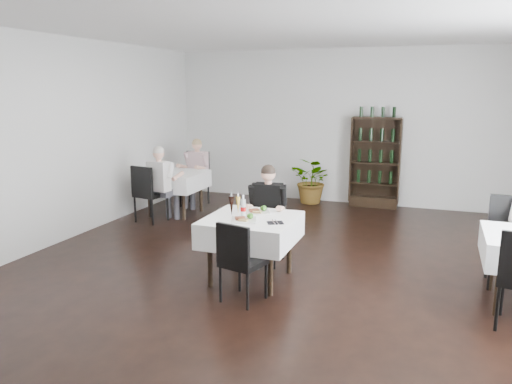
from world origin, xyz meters
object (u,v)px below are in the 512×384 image
at_px(main_table, 251,230).
at_px(wine_shelf, 375,163).
at_px(potted_tree, 313,181).
at_px(diner_main, 267,207).

bearing_deg(main_table, wine_shelf, 78.22).
bearing_deg(potted_tree, diner_main, -85.77).
bearing_deg(wine_shelf, potted_tree, -174.28).
distance_m(wine_shelf, diner_main, 3.81).
xyz_separation_m(wine_shelf, main_table, (-0.90, -4.31, -0.23)).
bearing_deg(diner_main, wine_shelf, 76.20).
height_order(wine_shelf, potted_tree, wine_shelf).
height_order(main_table, diner_main, diner_main).
relative_size(wine_shelf, main_table, 1.70).
xyz_separation_m(potted_tree, diner_main, (0.27, -3.59, 0.30)).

